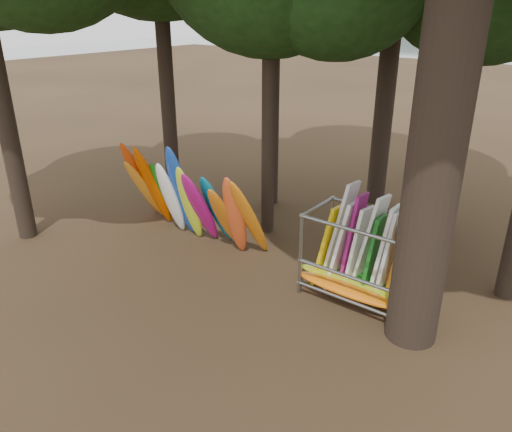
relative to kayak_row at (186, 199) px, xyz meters
The scene contains 3 objects.
ground 3.74m from the kayak_row, 23.76° to the right, with size 120.00×120.00×0.00m, color #47331E.
kayak_row is the anchor object (origin of this frame).
storage_rack 5.88m from the kayak_row, ahead, with size 3.14×1.55×2.89m.
Camera 1 is at (7.34, -8.68, 6.91)m, focal length 35.00 mm.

